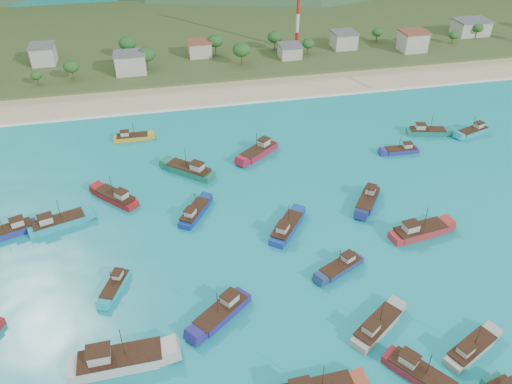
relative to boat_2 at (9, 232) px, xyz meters
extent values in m
plane|color=#0D9493|center=(54.10, -18.20, -0.73)|extent=(600.00, 600.00, 0.00)
cube|color=beige|center=(54.10, 60.80, -0.73)|extent=(400.00, 18.00, 1.20)
cube|color=#385123|center=(54.10, 121.80, -0.73)|extent=(400.00, 110.00, 2.40)
cube|color=white|center=(54.10, 51.30, -0.73)|extent=(400.00, 2.50, 0.08)
cube|color=beige|center=(-4.03, 94.89, 3.97)|extent=(7.66, 8.37, 6.21)
cube|color=beige|center=(25.41, 79.47, 4.08)|extent=(9.84, 7.64, 6.43)
cube|color=beige|center=(49.91, 90.59, 3.40)|extent=(7.84, 6.54, 5.07)
cube|color=beige|center=(81.20, 82.41, 2.98)|extent=(7.31, 7.37, 4.23)
cube|color=beige|center=(103.72, 88.13, 3.67)|extent=(8.32, 8.02, 5.60)
cube|color=beige|center=(127.45, 79.73, 4.25)|extent=(8.89, 7.91, 6.77)
cube|color=beige|center=(159.32, 92.42, 3.62)|extent=(12.86, 9.20, 5.51)
cylinder|color=red|center=(85.90, 89.80, 4.16)|extent=(1.20, 1.20, 6.58)
cylinder|color=white|center=(85.90, 89.80, 10.74)|extent=(1.20, 1.20, 6.58)
cylinder|color=red|center=(85.90, 89.80, 17.32)|extent=(1.20, 1.20, 6.58)
cube|color=navy|center=(-0.21, -0.07, -0.18)|extent=(10.92, 6.37, 1.91)
cube|color=beige|center=(1.82, 0.63, 1.55)|extent=(2.88, 2.60, 1.55)
cylinder|color=#382114|center=(-0.77, -0.27, 2.92)|extent=(0.12, 0.12, 4.29)
cube|color=gold|center=(24.81, 35.00, -0.31)|extent=(9.10, 2.84, 1.65)
cube|color=beige|center=(22.96, 35.04, 1.18)|extent=(2.09, 1.70, 1.34)
cylinder|color=#382114|center=(25.33, 34.99, 2.36)|extent=(0.12, 0.12, 3.70)
cube|color=#183A99|center=(54.76, -10.81, -0.15)|extent=(9.21, 10.50, 1.97)
cube|color=beige|center=(53.39, -12.55, 1.64)|extent=(3.08, 3.16, 1.60)
cylinder|color=#382114|center=(55.14, -10.32, 3.05)|extent=(0.12, 0.12, 4.43)
cube|color=maroon|center=(64.85, -48.00, -0.15)|extent=(8.88, 10.70, 1.97)
cube|color=beige|center=(63.57, -46.19, 1.64)|extent=(3.05, 3.16, 1.60)
cylinder|color=#382114|center=(65.21, -48.50, 3.06)|extent=(0.12, 0.12, 4.44)
cube|color=navy|center=(37.21, -1.59, -0.24)|extent=(7.81, 9.85, 1.79)
cube|color=beige|center=(36.11, -3.28, 1.39)|extent=(2.73, 2.86, 1.46)
cylinder|color=#382114|center=(37.51, -1.12, 2.67)|extent=(0.12, 0.12, 4.03)
cube|color=#A81B34|center=(55.63, 19.95, -0.07)|extent=(11.28, 9.98, 2.12)
cube|color=beige|center=(57.50, 21.44, 1.85)|extent=(3.41, 3.33, 1.72)
cylinder|color=#382114|center=(55.12, 19.53, 3.38)|extent=(0.12, 0.12, 4.78)
cube|color=navy|center=(74.34, -5.58, -0.18)|extent=(8.78, 10.30, 1.91)
cube|color=beige|center=(75.63, -3.85, 1.56)|extent=(2.98, 3.07, 1.56)
cylinder|color=#382114|center=(73.99, -6.06, 2.93)|extent=(0.12, 0.12, 4.31)
cube|color=teal|center=(9.56, 0.75, -0.10)|extent=(11.82, 6.62, 2.06)
cube|color=beige|center=(7.35, 0.05, 1.76)|extent=(3.08, 2.76, 1.67)
cylinder|color=#382114|center=(10.18, 0.94, 3.25)|extent=(0.12, 0.12, 4.64)
cube|color=#13A7B8|center=(20.88, -19.86, -0.38)|extent=(5.49, 8.58, 1.51)
cube|color=beige|center=(21.54, -18.30, 0.98)|extent=(2.13, 2.33, 1.22)
cylinder|color=#382114|center=(20.69, -20.29, 2.07)|extent=(0.12, 0.12, 3.39)
cube|color=navy|center=(91.25, 13.42, -0.34)|extent=(8.83, 2.90, 1.59)
cube|color=beige|center=(93.04, 13.35, 1.10)|extent=(2.04, 1.67, 1.29)
cylinder|color=#382114|center=(90.76, 13.44, 2.24)|extent=(0.12, 0.12, 3.57)
cylinder|color=#382114|center=(49.71, -47.53, 3.49)|extent=(0.12, 0.12, 4.89)
cube|color=#AAA699|center=(74.65, -45.40, -0.23)|extent=(10.25, 6.77, 1.81)
cube|color=beige|center=(72.80, -46.24, 1.41)|extent=(2.81, 2.59, 1.47)
cylinder|color=#382114|center=(75.17, -45.17, 2.70)|extent=(0.12, 0.12, 4.06)
cube|color=teal|center=(114.86, 18.45, -0.25)|extent=(10.16, 5.74, 1.77)
cube|color=beige|center=(116.76, 19.06, 1.36)|extent=(2.66, 2.38, 1.44)
cylinder|color=#382114|center=(114.33, 18.28, 2.63)|extent=(0.12, 0.12, 3.99)
cube|color=#1C6B51|center=(37.69, 14.92, -0.04)|extent=(11.42, 10.66, 2.20)
cube|color=beige|center=(39.54, 13.29, 1.95)|extent=(3.52, 3.47, 1.78)
cylinder|color=#382114|center=(37.17, 15.38, 3.53)|extent=(0.12, 0.12, 4.94)
cube|color=beige|center=(22.05, -36.24, 0.12)|extent=(13.83, 4.29, 2.50)
cube|color=beige|center=(19.24, -36.29, 2.39)|extent=(3.17, 2.57, 2.03)
cylinder|color=#382114|center=(22.84, -36.23, 4.19)|extent=(0.12, 0.12, 5.63)
cube|color=#B5292D|center=(80.36, -17.77, -0.05)|extent=(12.34, 5.20, 2.17)
cube|color=beige|center=(77.94, -18.12, 1.93)|extent=(3.00, 2.55, 1.77)
cylinder|color=#382114|center=(81.03, -17.67, 3.49)|extent=(0.12, 0.12, 4.89)
cube|color=#1A725E|center=(102.80, 20.93, -0.20)|extent=(10.73, 5.41, 1.87)
cube|color=beige|center=(100.75, 21.43, 1.50)|extent=(2.72, 2.39, 1.52)
cylinder|color=#382114|center=(103.37, 20.79, 2.85)|extent=(0.12, 0.12, 4.21)
cube|color=navy|center=(38.12, -30.24, -0.12)|extent=(10.85, 9.51, 2.04)
cube|color=beige|center=(39.93, -28.83, 1.73)|extent=(3.27, 3.18, 1.65)
cylinder|color=#382114|center=(37.62, -30.63, 3.19)|extent=(0.12, 0.12, 4.58)
cube|color=maroon|center=(20.71, 7.51, -0.14)|extent=(9.81, 10.20, 1.99)
cube|color=beige|center=(22.23, 5.87, 1.66)|extent=(3.16, 3.18, 1.61)
cylinder|color=#382114|center=(20.28, 7.97, 3.09)|extent=(0.12, 0.12, 4.47)
cube|color=navy|center=(61.29, -23.95, -0.28)|extent=(9.66, 6.59, 1.71)
cube|color=beige|center=(63.02, -23.11, 1.27)|extent=(2.67, 2.48, 1.39)
cylinder|color=#382114|center=(60.81, -24.18, 2.49)|extent=(0.12, 0.12, 3.84)
cube|color=#A5A295|center=(62.31, -38.25, -0.17)|extent=(10.58, 8.56, 1.94)
cube|color=beige|center=(60.51, -39.47, 1.59)|extent=(3.10, 2.97, 1.57)
cylinder|color=#382114|center=(62.81, -37.92, 2.98)|extent=(0.12, 0.12, 4.35)
camera|label=1|loc=(31.77, -86.27, 63.46)|focal=35.00mm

